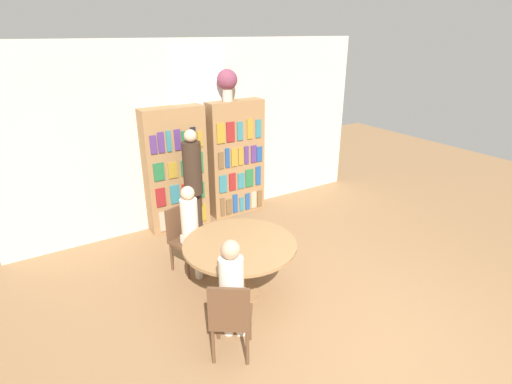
# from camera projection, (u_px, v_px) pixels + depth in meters

# --- Properties ---
(ground_plane) EXTENTS (16.00, 16.00, 0.00)m
(ground_plane) POSITION_uv_depth(u_px,v_px,m) (368.00, 350.00, 4.17)
(ground_plane) COLOR olive
(wall_back) EXTENTS (6.40, 0.07, 3.00)m
(wall_back) POSITION_uv_depth(u_px,v_px,m) (201.00, 133.00, 6.70)
(wall_back) COLOR beige
(wall_back) RESTS_ON ground_plane
(bookshelf_left) EXTENTS (1.00, 0.34, 2.02)m
(bookshelf_left) POSITION_uv_depth(u_px,v_px,m) (176.00, 170.00, 6.46)
(bookshelf_left) COLOR olive
(bookshelf_left) RESTS_ON ground_plane
(bookshelf_right) EXTENTS (1.00, 0.34, 2.02)m
(bookshelf_right) POSITION_uv_depth(u_px,v_px,m) (236.00, 159.00, 7.01)
(bookshelf_right) COLOR olive
(bookshelf_right) RESTS_ON ground_plane
(flower_vase) EXTENTS (0.33, 0.33, 0.51)m
(flower_vase) POSITION_uv_depth(u_px,v_px,m) (227.00, 82.00, 6.45)
(flower_vase) COLOR #B7AD9E
(flower_vase) RESTS_ON bookshelf_right
(reading_table) EXTENTS (1.37, 1.37, 0.75)m
(reading_table) POSITION_uv_depth(u_px,v_px,m) (240.00, 251.00, 4.79)
(reading_table) COLOR olive
(reading_table) RESTS_ON ground_plane
(chair_near_camera) EXTENTS (0.56, 0.56, 0.91)m
(chair_near_camera) POSITION_uv_depth(u_px,v_px,m) (231.00, 316.00, 3.90)
(chair_near_camera) COLOR brown
(chair_near_camera) RESTS_ON ground_plane
(chair_left_side) EXTENTS (0.51, 0.51, 0.91)m
(chair_left_side) POSITION_uv_depth(u_px,v_px,m) (184.00, 235.00, 5.44)
(chair_left_side) COLOR brown
(chair_left_side) RESTS_ON ground_plane
(seated_reader_left) EXTENTS (0.32, 0.38, 1.26)m
(seated_reader_left) POSITION_uv_depth(u_px,v_px,m) (192.00, 226.00, 5.26)
(seated_reader_left) COLOR beige
(seated_reader_left) RESTS_ON ground_plane
(seated_reader_right) EXTENTS (0.38, 0.40, 1.27)m
(seated_reader_right) POSITION_uv_depth(u_px,v_px,m) (232.00, 287.00, 3.99)
(seated_reader_right) COLOR silver
(seated_reader_right) RESTS_ON ground_plane
(librarian_standing) EXTENTS (0.29, 0.56, 1.76)m
(librarian_standing) POSITION_uv_depth(u_px,v_px,m) (193.00, 174.00, 6.08)
(librarian_standing) COLOR #332319
(librarian_standing) RESTS_ON ground_plane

